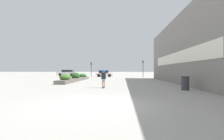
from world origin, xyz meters
TOP-DOWN VIEW (x-y plane):
  - ground_plane at (0.00, 0.00)m, footprint 300.00×300.00m
  - building_wall_right at (7.28, 9.08)m, footprint 0.67×32.04m
  - planter_box at (-5.26, 15.98)m, footprint 1.34×12.50m
  - skateboard at (-0.39, 7.09)m, footprint 0.24×0.80m
  - skateboarder at (-0.39, 7.09)m, footprint 1.35×0.25m
  - trash_bin at (5.91, 5.77)m, footprint 0.60×0.60m
  - car_leftmost at (-13.07, 36.50)m, footprint 4.77×1.98m
  - car_center_left at (15.08, 36.17)m, footprint 3.90×1.94m
  - car_center_right at (-2.94, 31.79)m, footprint 3.84×1.86m
  - traffic_light_left at (-5.45, 29.09)m, footprint 0.28×0.30m
  - traffic_light_right at (5.49, 29.22)m, footprint 0.28×0.30m

SIDE VIEW (x-z plane):
  - ground_plane at x=0.00m, z-range 0.00..0.00m
  - skateboard at x=-0.39m, z-range 0.02..0.12m
  - planter_box at x=-5.26m, z-range -0.21..0.96m
  - trash_bin at x=5.91m, z-range 0.00..1.03m
  - car_center_right at x=-2.94m, z-range 0.04..1.50m
  - car_center_left at x=15.08m, z-range 0.03..1.55m
  - car_leftmost at x=-13.07m, z-range 0.05..1.64m
  - skateboarder at x=-0.39m, z-range 0.25..1.69m
  - traffic_light_left at x=-5.45m, z-range 0.60..3.75m
  - traffic_light_right at x=5.49m, z-range 0.64..4.16m
  - building_wall_right at x=7.28m, z-range -0.01..7.28m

